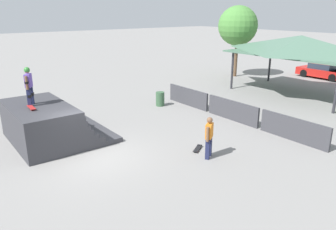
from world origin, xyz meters
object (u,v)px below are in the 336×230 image
object	(u,v)px
skater_on_deck	(29,84)
skateboard_on_ground	(198,148)
skateboard_on_deck	(32,108)
trash_bin	(160,99)
bystander_walking	(209,135)
tree_beside_pavilion	(238,26)
parked_car_red	(323,71)

from	to	relation	value
skater_on_deck	skateboard_on_ground	size ratio (longest dim) A/B	2.16
skateboard_on_deck	trash_bin	world-z (taller)	skateboard_on_deck
skateboard_on_deck	skateboard_on_ground	distance (m)	7.09
skateboard_on_deck	bystander_walking	distance (m)	7.35
bystander_walking	tree_beside_pavilion	bearing A→B (deg)	5.59
skateboard_on_ground	trash_bin	xyz separation A→B (m)	(-6.30, 2.64, 0.37)
bystander_walking	skater_on_deck	bearing A→B (deg)	97.79
parked_car_red	tree_beside_pavilion	bearing A→B (deg)	-133.05
skater_on_deck	skateboard_on_deck	world-z (taller)	skater_on_deck
skater_on_deck	trash_bin	bearing A→B (deg)	129.97
skateboard_on_ground	trash_bin	bearing A→B (deg)	35.38
skater_on_deck	skateboard_on_deck	size ratio (longest dim) A/B	1.95
bystander_walking	skateboard_on_ground	size ratio (longest dim) A/B	2.20
skater_on_deck	tree_beside_pavilion	xyz separation A→B (m)	(-4.86, 18.53, 1.67)
trash_bin	parked_car_red	xyz separation A→B (m)	(1.56, 16.10, 0.18)
skater_on_deck	trash_bin	distance (m)	8.17
bystander_walking	parked_car_red	xyz separation A→B (m)	(-5.54, 18.92, -0.33)
skateboard_on_ground	parked_car_red	size ratio (longest dim) A/B	0.18
bystander_walking	skateboard_on_ground	xyz separation A→B (m)	(-0.81, 0.17, -0.87)
skater_on_deck	trash_bin	size ratio (longest dim) A/B	1.93
skateboard_on_deck	bystander_walking	size ratio (longest dim) A/B	0.50
skater_on_deck	bystander_walking	distance (m)	7.82
bystander_walking	tree_beside_pavilion	distance (m)	17.61
tree_beside_pavilion	trash_bin	world-z (taller)	tree_beside_pavilion
tree_beside_pavilion	trash_bin	size ratio (longest dim) A/B	7.03
skater_on_deck	skateboard_on_deck	bearing A→B (deg)	15.41
tree_beside_pavilion	trash_bin	xyz separation A→B (m)	(3.57, -10.77, -3.88)
skateboard_on_deck	bystander_walking	bearing A→B (deg)	47.02
skater_on_deck	parked_car_red	size ratio (longest dim) A/B	0.39
tree_beside_pavilion	bystander_walking	bearing A→B (deg)	-51.84
skater_on_deck	parked_car_red	distance (m)	23.95
skateboard_on_ground	tree_beside_pavilion	bearing A→B (deg)	4.49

